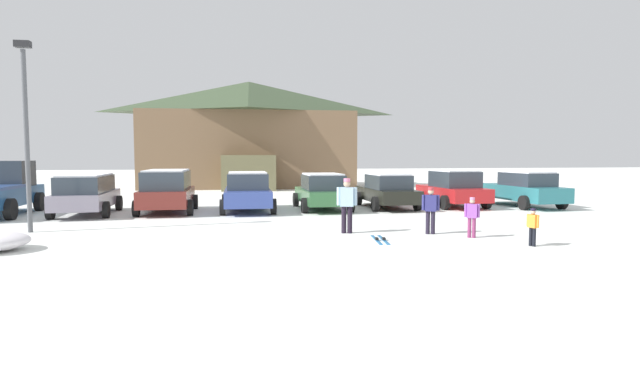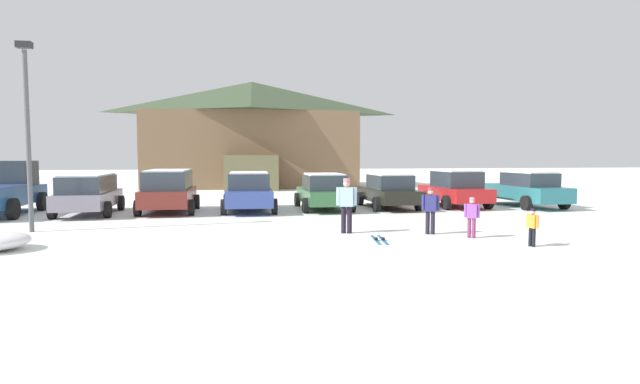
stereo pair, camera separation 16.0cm
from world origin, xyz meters
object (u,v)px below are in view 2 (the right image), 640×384
object	(u,v)px
parked_maroon_van	(169,190)
parked_black_sedan	(389,190)
skier_child_in_orange_jacket	(532,225)
skier_adult_in_blue_parka	(347,202)
skier_teen_in_navy_coat	(430,208)
pair_of_skis	(379,240)
lamp_post	(28,126)
parked_grey_wagon	(89,193)
ski_lodge	(252,134)
parked_blue_hatchback	(249,191)
skier_child_in_purple_jacket	(472,215)
parked_teal_hatchback	(527,189)
parked_green_coupe	(323,191)
parked_red_sedan	(455,188)

from	to	relation	value
parked_maroon_van	parked_black_sedan	world-z (taller)	parked_maroon_van
skier_child_in_orange_jacket	skier_adult_in_blue_parka	distance (m)	5.22
skier_teen_in_navy_coat	skier_child_in_orange_jacket	bearing A→B (deg)	-52.64
skier_adult_in_blue_parka	skier_child_in_orange_jacket	bearing A→B (deg)	-35.03
pair_of_skis	lamp_post	world-z (taller)	lamp_post
parked_black_sedan	parked_grey_wagon	bearing A→B (deg)	-178.25
skier_child_in_orange_jacket	lamp_post	size ratio (longest dim) A/B	0.17
parked_black_sedan	pair_of_skis	world-z (taller)	parked_black_sedan
ski_lodge	parked_blue_hatchback	world-z (taller)	ski_lodge
parked_maroon_van	skier_child_in_purple_jacket	bearing A→B (deg)	-40.78
parked_teal_hatchback	lamp_post	xyz separation A→B (m)	(-19.48, -4.48, 2.42)
parked_blue_hatchback	skier_child_in_purple_jacket	bearing A→B (deg)	-52.55
parked_teal_hatchback	skier_teen_in_navy_coat	world-z (taller)	parked_teal_hatchback
parked_blue_hatchback	parked_green_coupe	world-z (taller)	parked_blue_hatchback
lamp_post	parked_blue_hatchback	bearing A→B (deg)	34.60
skier_adult_in_blue_parka	lamp_post	distance (m)	10.01
parked_blue_hatchback	pair_of_skis	world-z (taller)	parked_blue_hatchback
parked_grey_wagon	pair_of_skis	distance (m)	12.59
parked_maroon_van	skier_child_in_purple_jacket	world-z (taller)	parked_maroon_van
skier_child_in_orange_jacket	parked_black_sedan	bearing A→B (deg)	94.66
ski_lodge	pair_of_skis	distance (m)	25.54
skier_child_in_orange_jacket	pair_of_skis	distance (m)	4.00
parked_red_sedan	parked_green_coupe	bearing A→B (deg)	-178.66
parked_red_sedan	lamp_post	xyz separation A→B (m)	(-16.21, -5.04, 2.40)
skier_teen_in_navy_coat	skier_adult_in_blue_parka	bearing A→B (deg)	166.18
parked_maroon_van	skier_child_in_purple_jacket	distance (m)	12.44
parked_black_sedan	parked_blue_hatchback	bearing A→B (deg)	-177.09
parked_teal_hatchback	parked_black_sedan	bearing A→B (deg)	175.44
parked_maroon_van	parked_green_coupe	xyz separation A→B (m)	(6.54, 0.09, -0.14)
parked_black_sedan	skier_teen_in_navy_coat	xyz separation A→B (m)	(-1.02, -7.46, 0.00)
parked_green_coupe	lamp_post	bearing A→B (deg)	-153.98
parked_maroon_van	parked_teal_hatchback	distance (m)	16.00
parked_maroon_van	pair_of_skis	world-z (taller)	parked_maroon_van
ski_lodge	skier_adult_in_blue_parka	world-z (taller)	ski_lodge
parked_grey_wagon	parked_blue_hatchback	world-z (taller)	parked_blue_hatchback
parked_green_coupe	parked_black_sedan	size ratio (longest dim) A/B	0.99
parked_green_coupe	parked_red_sedan	xyz separation A→B (m)	(6.18, 0.14, 0.04)
parked_maroon_van	skier_child_in_orange_jacket	world-z (taller)	parked_maroon_van
skier_child_in_purple_jacket	pair_of_skis	bearing A→B (deg)	179.31
pair_of_skis	skier_child_in_orange_jacket	bearing A→B (deg)	-23.34
parked_green_coupe	skier_adult_in_blue_parka	bearing A→B (deg)	-93.92
parked_blue_hatchback	parked_teal_hatchback	bearing A→B (deg)	-0.89
parked_red_sedan	lamp_post	bearing A→B (deg)	-162.74
skier_child_in_purple_jacket	pair_of_skis	distance (m)	2.80
skier_teen_in_navy_coat	lamp_post	size ratio (longest dim) A/B	0.24
parked_red_sedan	ski_lodge	bearing A→B (deg)	117.53
skier_teen_in_navy_coat	pair_of_skis	world-z (taller)	skier_teen_in_navy_coat
parked_grey_wagon	pair_of_skis	xyz separation A→B (m)	(9.77, -7.89, -0.86)
skier_adult_in_blue_parka	parked_teal_hatchback	bearing A→B (deg)	32.61
parked_green_coupe	skier_adult_in_blue_parka	world-z (taller)	skier_adult_in_blue_parka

